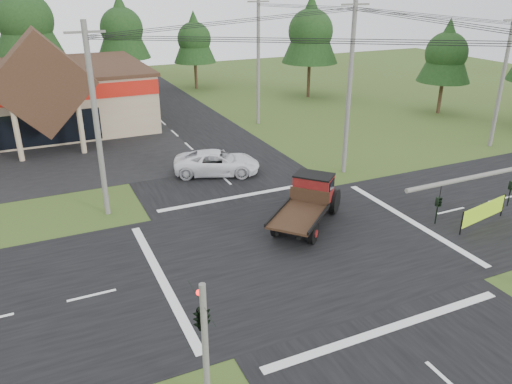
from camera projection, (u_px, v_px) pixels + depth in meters
ground at (299, 247)px, 24.86m from camera, size 120.00×120.00×0.00m
road_ns at (299, 247)px, 24.85m from camera, size 12.00×120.00×0.02m
road_ew at (299, 247)px, 24.85m from camera, size 120.00×12.00×0.02m
traffic_signal_corner at (201, 307)px, 14.47m from camera, size 0.53×2.48×4.40m
utility_pole_nw at (96, 121)px, 26.35m from camera, size 2.00×0.30×10.50m
utility_pole_ne at (349, 87)px, 32.32m from camera, size 2.00×0.30×11.50m
utility_pole_far at (502, 80)px, 37.97m from camera, size 2.00×0.30×10.20m
utility_pole_n at (258, 60)px, 44.08m from camera, size 2.00×0.30×11.20m
tree_row_c at (25, 17)px, 51.85m from camera, size 7.28×7.28×13.13m
tree_row_d at (121, 26)px, 57.06m from camera, size 6.16×6.16×11.11m
tree_row_e at (194, 37)px, 59.00m from camera, size 5.04×5.04×9.09m
tree_side_ne at (311, 29)px, 53.98m from camera, size 6.16×6.16×11.11m
tree_side_e_near at (447, 51)px, 47.56m from camera, size 5.04×5.04×9.09m
antique_flatbed_truck at (306, 203)px, 26.60m from camera, size 6.11×5.80×2.55m
roadside_banner at (483, 214)px, 26.79m from camera, size 3.92×0.86×1.36m
white_pickup at (217, 163)px, 33.98m from camera, size 6.36×4.62×1.61m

